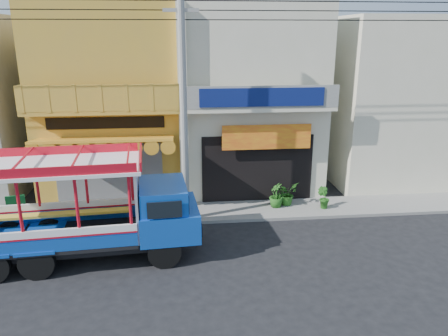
% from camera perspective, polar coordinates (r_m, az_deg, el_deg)
% --- Properties ---
extents(ground, '(90.00, 90.00, 0.00)m').
position_cam_1_polar(ground, '(13.92, -0.38, -12.36)').
color(ground, black).
rests_on(ground, ground).
extents(sidewalk, '(30.00, 2.00, 0.12)m').
position_cam_1_polar(sidewalk, '(17.48, -1.66, -5.75)').
color(sidewalk, slate).
rests_on(sidewalk, ground).
extents(shophouse_left, '(6.00, 7.50, 8.24)m').
position_cam_1_polar(shophouse_left, '(20.41, -14.04, 8.90)').
color(shophouse_left, gold).
rests_on(shophouse_left, ground).
extents(shophouse_right, '(6.00, 6.75, 8.24)m').
position_cam_1_polar(shophouse_right, '(20.46, 3.06, 9.40)').
color(shophouse_right, beige).
rests_on(shophouse_right, ground).
extents(party_pilaster, '(0.35, 0.30, 8.00)m').
position_cam_1_polar(party_pilaster, '(17.15, -5.35, 7.49)').
color(party_pilaster, beige).
rests_on(party_pilaster, ground).
extents(filler_building_right, '(6.00, 6.00, 7.60)m').
position_cam_1_polar(filler_building_right, '(22.69, 20.97, 8.29)').
color(filler_building_right, beige).
rests_on(filler_building_right, ground).
extents(utility_pole, '(28.00, 0.26, 9.00)m').
position_cam_1_polar(utility_pole, '(15.47, -4.82, 10.32)').
color(utility_pole, gray).
rests_on(utility_pole, ground).
extents(songthaew_truck, '(7.50, 2.91, 3.43)m').
position_cam_1_polar(songthaew_truck, '(14.11, -16.11, -5.21)').
color(songthaew_truck, black).
rests_on(songthaew_truck, ground).
extents(green_sign, '(0.67, 0.42, 1.03)m').
position_cam_1_polar(green_sign, '(18.05, -25.43, -5.05)').
color(green_sign, black).
rests_on(green_sign, sidewalk).
extents(potted_plant_a, '(1.12, 1.09, 0.95)m').
position_cam_1_polar(potted_plant_a, '(18.08, 8.22, -3.30)').
color(potted_plant_a, '#215819').
rests_on(potted_plant_a, sidewalk).
extents(potted_plant_b, '(0.62, 0.62, 0.88)m').
position_cam_1_polar(potted_plant_b, '(18.00, 12.85, -3.79)').
color(potted_plant_b, '#215819').
rests_on(potted_plant_b, sidewalk).
extents(potted_plant_c, '(0.60, 0.60, 1.00)m').
position_cam_1_polar(potted_plant_c, '(17.76, 6.85, -3.54)').
color(potted_plant_c, '#215819').
rests_on(potted_plant_c, sidewalk).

